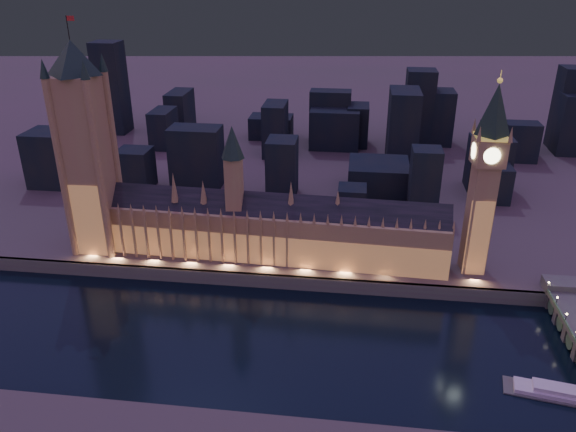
# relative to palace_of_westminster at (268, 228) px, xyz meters

# --- Properties ---
(ground_plane) EXTENTS (2000.00, 2000.00, 0.00)m
(ground_plane) POSITION_rel_palace_of_westminster_xyz_m (7.13, -61.74, -26.37)
(ground_plane) COLOR black
(ground_plane) RESTS_ON ground
(north_bank) EXTENTS (2000.00, 960.00, 8.00)m
(north_bank) POSITION_rel_palace_of_westminster_xyz_m (7.13, 458.26, -22.37)
(north_bank) COLOR #434641
(north_bank) RESTS_ON ground
(embankment_wall) EXTENTS (2000.00, 2.50, 8.00)m
(embankment_wall) POSITION_rel_palace_of_westminster_xyz_m (7.13, -20.74, -22.37)
(embankment_wall) COLOR #534A51
(embankment_wall) RESTS_ON ground
(palace_of_westminster) EXTENTS (202.00, 28.97, 78.00)m
(palace_of_westminster) POSITION_rel_palace_of_westminster_xyz_m (0.00, 0.00, 0.00)
(palace_of_westminster) COLOR #9C7059
(palace_of_westminster) RESTS_ON north_bank
(victoria_tower) EXTENTS (31.68, 31.68, 132.87)m
(victoria_tower) POSITION_rel_palace_of_westminster_xyz_m (-102.87, 0.19, 47.78)
(victoria_tower) COLOR #9C7059
(victoria_tower) RESTS_ON north_bank
(elizabeth_tower) EXTENTS (18.00, 18.00, 110.26)m
(elizabeth_tower) POSITION_rel_palace_of_westminster_xyz_m (115.13, 0.18, 43.13)
(elizabeth_tower) COLOR #9C7059
(elizabeth_tower) RESTS_ON north_bank
(river_boat) EXTENTS (49.72, 19.57, 4.50)m
(river_boat) POSITION_rel_palace_of_westminster_xyz_m (139.47, -90.30, -24.81)
(river_boat) COLOR #534A51
(river_boat) RESTS_ON ground
(city_backdrop) EXTENTS (489.40, 215.63, 87.75)m
(city_backdrop) POSITION_rel_palace_of_westminster_xyz_m (41.95, 186.39, 5.05)
(city_backdrop) COLOR black
(city_backdrop) RESTS_ON north_bank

